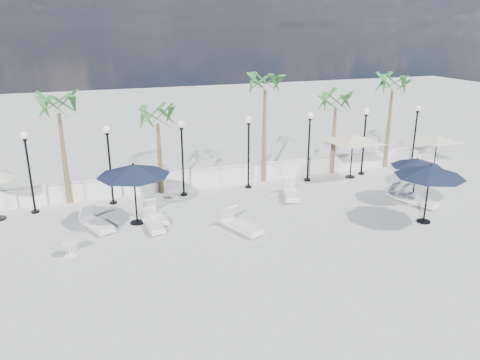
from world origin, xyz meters
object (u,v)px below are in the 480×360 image
object	(u,v)px
lounger_3	(242,225)
lounger_5	(416,200)
lounger_4	(291,193)
lounger_1	(155,215)
lounger_7	(432,167)
lounger_2	(96,223)
parasol_navy_mid	(417,163)
parasol_cream_sq_a	(353,135)
parasol_cream_sq_b	(438,136)
lounger_0	(153,223)
parasol_navy_left	(133,170)
parasol_navy_right	(430,171)
lounger_6	(404,196)

from	to	relation	value
lounger_3	lounger_5	world-z (taller)	lounger_3
lounger_4	lounger_5	size ratio (longest dim) A/B	1.01
lounger_1	lounger_7	size ratio (longest dim) A/B	0.92
lounger_2	lounger_3	bearing A→B (deg)	-43.78
parasol_navy_mid	lounger_5	bearing A→B (deg)	-112.67
lounger_4	parasol_navy_mid	bearing A→B (deg)	-3.36
lounger_5	lounger_1	bearing A→B (deg)	148.40
parasol_cream_sq_a	parasol_cream_sq_b	distance (m)	5.66
lounger_0	lounger_4	distance (m)	7.26
lounger_2	lounger_4	bearing A→B (deg)	-18.38
parasol_navy_left	parasol_cream_sq_a	xyz separation A→B (m)	(12.30, 2.49, 0.03)
parasol_cream_sq_b	lounger_2	bearing A→B (deg)	-173.42
lounger_3	parasol_navy_right	size ratio (longest dim) A/B	0.76
lounger_1	lounger_5	world-z (taller)	lounger_5
parasol_navy_mid	lounger_2	bearing A→B (deg)	173.39
lounger_6	parasol_navy_mid	xyz separation A→B (m)	(0.42, -0.12, 1.71)
lounger_5	lounger_7	world-z (taller)	lounger_7
lounger_2	lounger_6	xyz separation A→B (m)	(14.46, -1.60, -0.04)
parasol_navy_right	parasol_cream_sq_b	xyz separation A→B (m)	(6.06, 6.35, -0.29)
lounger_2	lounger_3	distance (m)	6.17
parasol_navy_mid	lounger_6	bearing A→B (deg)	164.26
parasol_navy_right	parasol_navy_left	bearing A→B (deg)	160.96
lounger_5	parasol_cream_sq_b	distance (m)	6.98
lounger_4	parasol_navy_left	distance (m)	8.01
lounger_3	lounger_6	xyz separation A→B (m)	(8.71, 0.65, -0.04)
lounger_7	parasol_cream_sq_a	bearing A→B (deg)	-176.85
lounger_7	parasol_navy_right	xyz separation A→B (m)	(-5.57, -5.93, 2.07)
lounger_7	parasol_cream_sq_b	size ratio (longest dim) A/B	0.49
lounger_4	lounger_1	bearing A→B (deg)	-154.95
lounger_0	parasol_cream_sq_a	bearing A→B (deg)	10.66
lounger_5	lounger_7	bearing A→B (deg)	21.65
parasol_navy_mid	parasol_cream_sq_b	size ratio (longest dim) A/B	0.56
lounger_5	parasol_navy_left	xyz separation A→B (m)	(-12.95, 2.29, 2.16)
lounger_1	parasol_cream_sq_b	world-z (taller)	parasol_cream_sq_b
lounger_3	parasol_navy_left	size ratio (longest dim) A/B	0.72
lounger_7	parasol_navy_left	distance (m)	17.68
lounger_3	parasol_cream_sq_b	xyz separation A→B (m)	(13.90, 4.52, 1.77)
lounger_5	parasol_navy_mid	size ratio (longest dim) A/B	0.88
lounger_6	parasol_cream_sq_b	bearing A→B (deg)	23.19
parasol_navy_left	parasol_navy_mid	bearing A→B (deg)	-7.54
lounger_2	parasol_cream_sq_b	xyz separation A→B (m)	(19.64, 2.27, 1.78)
lounger_7	lounger_2	bearing A→B (deg)	-163.96
lounger_6	lounger_1	bearing A→B (deg)	158.59
lounger_2	lounger_4	world-z (taller)	lounger_2
lounger_1	parasol_cream_sq_a	size ratio (longest dim) A/B	0.37
parasol_navy_right	parasol_cream_sq_a	distance (m)	6.61
lounger_3	parasol_cream_sq_b	distance (m)	14.72
lounger_6	lounger_7	world-z (taller)	lounger_7
lounger_6	parasol_cream_sq_b	xyz separation A→B (m)	(5.19, 3.87, 1.81)
lounger_3	lounger_7	bearing A→B (deg)	-4.46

